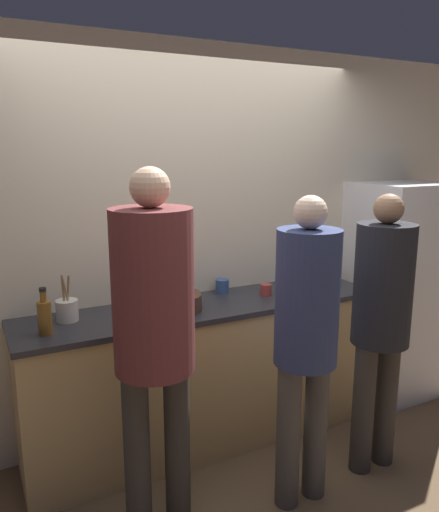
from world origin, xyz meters
TOP-DOWN VIEW (x-y plane):
  - ground_plane at (0.00, 0.00)m, footprint 14.00×14.00m
  - wall_back at (0.00, 0.61)m, footprint 5.20×0.06m
  - counter at (0.00, 0.33)m, footprint 2.38×0.59m
  - refrigerator at (1.67, 0.29)m, footprint 0.73×0.63m
  - person_left at (-0.57, -0.31)m, footprint 0.38×0.38m
  - person_center at (0.21, -0.45)m, footprint 0.33×0.33m
  - person_right at (0.79, -0.40)m, footprint 0.33×0.33m
  - fruit_bowl at (-0.21, 0.29)m, footprint 0.31×0.31m
  - utensil_crock at (-0.85, 0.40)m, footprint 0.13×0.13m
  - bottle_amber at (-0.99, 0.23)m, footprint 0.07×0.07m
  - bottle_dark at (1.10, 0.50)m, footprint 0.05×0.05m
  - cup_blue at (0.21, 0.51)m, footprint 0.09×0.09m
  - cup_red at (0.45, 0.31)m, footprint 0.08×0.08m

SIDE VIEW (x-z plane):
  - ground_plane at x=0.00m, z-range 0.00..0.00m
  - counter at x=0.00m, z-range 0.00..0.96m
  - refrigerator at x=1.67m, z-range 0.00..1.67m
  - cup_red at x=0.45m, z-range 0.95..1.03m
  - person_right at x=0.79m, z-range 0.15..1.84m
  - cup_blue at x=0.21m, z-range 0.95..1.05m
  - person_center at x=0.21m, z-range 0.15..1.86m
  - fruit_bowl at x=-0.21m, z-range 0.94..1.08m
  - utensil_crock at x=-0.85m, z-range 0.88..1.16m
  - bottle_dark at x=1.10m, z-range 0.93..1.17m
  - bottle_amber at x=-0.99m, z-range 0.93..1.19m
  - person_left at x=-0.57m, z-range 0.21..2.06m
  - wall_back at x=0.00m, z-range 0.00..2.60m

